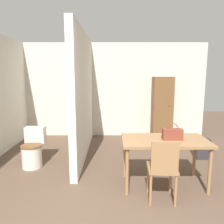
{
  "coord_description": "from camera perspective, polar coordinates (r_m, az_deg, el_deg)",
  "views": [
    {
      "loc": [
        0.16,
        -1.88,
        1.68
      ],
      "look_at": [
        0.16,
        2.09,
        0.99
      ],
      "focal_mm": 35.0,
      "sensor_mm": 36.0,
      "label": 1
    }
  ],
  "objects": [
    {
      "name": "space_heater",
      "position": [
        4.8,
        22.52,
        -8.79
      ],
      "size": [
        0.26,
        0.19,
        0.42
      ],
      "color": "#2D2D33",
      "rests_on": "ground_plane"
    },
    {
      "name": "toilet",
      "position": [
        4.33,
        -19.94,
        -9.31
      ],
      "size": [
        0.37,
        0.52,
        0.7
      ],
      "color": "silver",
      "rests_on": "ground_plane"
    },
    {
      "name": "dining_table",
      "position": [
        3.39,
        13.58,
        -8.19
      ],
      "size": [
        1.27,
        0.69,
        0.72
      ],
      "color": "#997047",
      "rests_on": "ground_plane"
    },
    {
      "name": "wall_back",
      "position": [
        5.97,
        -1.5,
        5.7
      ],
      "size": [
        5.33,
        0.12,
        2.5
      ],
      "color": "beige",
      "rests_on": "ground_plane"
    },
    {
      "name": "handbag",
      "position": [
        3.35,
        15.53,
        -5.56
      ],
      "size": [
        0.29,
        0.11,
        0.25
      ],
      "color": "brown",
      "rests_on": "dining_table"
    },
    {
      "name": "wooden_chair",
      "position": [
        3.0,
        13.13,
        -13.99
      ],
      "size": [
        0.4,
        0.4,
        0.87
      ],
      "rotation": [
        0.0,
        0.0,
        -0.06
      ],
      "color": "#997047",
      "rests_on": "ground_plane"
    },
    {
      "name": "wooden_cabinet",
      "position": [
        5.87,
        12.95,
        1.04
      ],
      "size": [
        0.5,
        0.46,
        1.62
      ],
      "color": "brown",
      "rests_on": "ground_plane"
    },
    {
      "name": "partition_wall",
      "position": [
        4.58,
        -7.46,
        4.37
      ],
      "size": [
        0.12,
        2.75,
        2.5
      ],
      "color": "beige",
      "rests_on": "ground_plane"
    }
  ]
}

